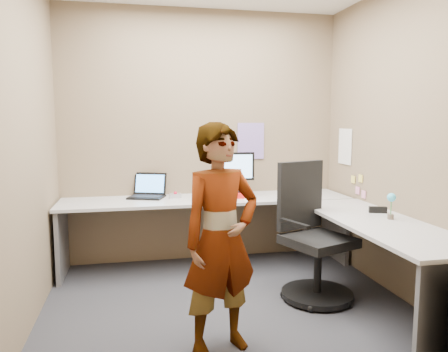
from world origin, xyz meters
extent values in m
plane|color=#26262B|center=(0.00, 0.00, 0.00)|extent=(3.00, 3.00, 0.00)
plane|color=brown|center=(0.00, 1.30, 1.35)|extent=(3.00, 0.00, 3.00)
plane|color=brown|center=(1.50, 0.00, 1.35)|extent=(0.00, 2.70, 2.70)
plane|color=brown|center=(-1.50, 0.00, 1.35)|extent=(0.00, 2.70, 2.70)
cube|color=#ADADAD|center=(0.00, 0.98, 0.71)|extent=(2.96, 0.65, 0.03)
cube|color=#ADADAD|center=(1.18, -0.32, 0.71)|extent=(0.65, 1.91, 0.03)
cube|color=#59595B|center=(-1.44, 0.98, 0.35)|extent=(0.04, 0.60, 0.70)
cube|color=#59595B|center=(1.44, 0.98, 0.35)|extent=(0.04, 0.60, 0.70)
cube|color=red|center=(0.28, 0.97, 0.76)|extent=(0.29, 0.23, 0.05)
cube|color=black|center=(0.28, 0.97, 0.79)|extent=(0.19, 0.15, 0.01)
cube|color=black|center=(0.28, 0.99, 0.85)|extent=(0.05, 0.04, 0.11)
cube|color=black|center=(0.28, 0.99, 1.05)|extent=(0.44, 0.08, 0.29)
cube|color=#7EACDA|center=(0.28, 0.97, 1.05)|extent=(0.39, 0.05, 0.25)
cube|color=black|center=(-0.61, 1.11, 0.74)|extent=(0.41, 0.36, 0.02)
cube|color=black|center=(-0.57, 1.22, 0.86)|extent=(0.35, 0.19, 0.23)
cube|color=#4893E6|center=(-0.57, 1.22, 0.86)|extent=(0.30, 0.16, 0.18)
cube|color=#B7B7BC|center=(-0.32, 1.06, 0.75)|extent=(0.12, 0.08, 0.04)
sphere|color=red|center=(-0.32, 1.05, 0.78)|extent=(0.04, 0.04, 0.04)
cone|color=white|center=(0.39, 0.78, 0.76)|extent=(0.10, 0.10, 0.06)
cube|color=black|center=(1.33, -0.05, 0.76)|extent=(0.15, 0.09, 0.05)
cylinder|color=brown|center=(1.30, -0.29, 0.75)|extent=(0.05, 0.05, 0.04)
cylinder|color=#338C3F|center=(1.30, -0.29, 0.84)|extent=(0.01, 0.01, 0.14)
sphere|color=#43C5EE|center=(1.30, -0.29, 0.91)|extent=(0.07, 0.07, 0.07)
cube|color=#846BB7|center=(0.55, 1.29, 1.30)|extent=(0.30, 0.01, 0.40)
cube|color=white|center=(1.49, 0.90, 1.25)|extent=(0.01, 0.28, 0.38)
cube|color=#F2E059|center=(1.49, 0.55, 0.95)|extent=(0.01, 0.07, 0.07)
cube|color=pink|center=(1.49, 0.60, 0.82)|extent=(0.01, 0.07, 0.07)
cube|color=pink|center=(1.49, 0.48, 0.80)|extent=(0.01, 0.07, 0.07)
cube|color=#F2E059|center=(1.49, 0.70, 0.92)|extent=(0.01, 0.07, 0.07)
cylinder|color=black|center=(0.78, -0.06, 0.04)|extent=(0.61, 0.61, 0.04)
cylinder|color=black|center=(0.78, -0.06, 0.28)|extent=(0.07, 0.07, 0.44)
cube|color=black|center=(0.78, -0.06, 0.51)|extent=(0.65, 0.65, 0.08)
cube|color=black|center=(0.70, 0.17, 0.87)|extent=(0.47, 0.22, 0.60)
cube|color=black|center=(0.53, -0.15, 0.70)|extent=(0.16, 0.32, 0.03)
cube|color=black|center=(1.04, 0.04, 0.70)|extent=(0.16, 0.32, 0.03)
imported|color=#999399|center=(-0.19, -0.69, 0.76)|extent=(0.64, 0.53, 1.52)
camera|label=1|loc=(-0.74, -3.41, 1.53)|focal=35.00mm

